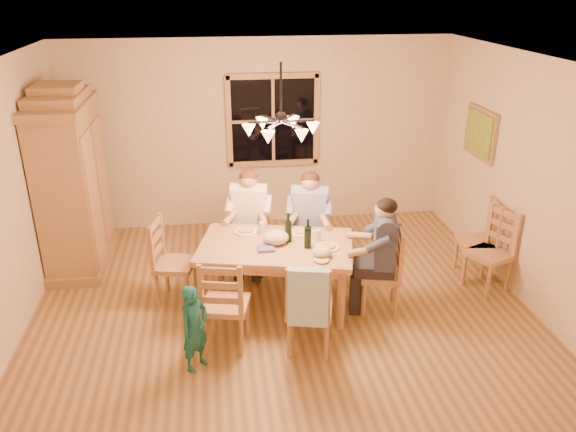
{
  "coord_description": "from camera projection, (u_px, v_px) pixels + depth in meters",
  "views": [
    {
      "loc": [
        -0.69,
        -5.38,
        3.43
      ],
      "look_at": [
        0.08,
        0.1,
        1.07
      ],
      "focal_mm": 35.0,
      "sensor_mm": 36.0,
      "label": 1
    }
  ],
  "objects": [
    {
      "name": "armoire",
      "position": [
        72.0,
        186.0,
        6.94
      ],
      "size": [
        0.66,
        1.4,
        2.3
      ],
      "color": "#9D7C44",
      "rests_on": "floor"
    },
    {
      "name": "chandelier",
      "position": [
        281.0,
        127.0,
        5.52
      ],
      "size": [
        0.77,
        0.68,
        0.71
      ],
      "color": "black",
      "rests_on": "ceiling"
    },
    {
      "name": "chair_near_left",
      "position": [
        226.0,
        318.0,
        5.6
      ],
      "size": [
        0.53,
        0.51,
        0.99
      ],
      "rotation": [
        0.0,
        0.0,
        -0.23
      ],
      "color": "#B0834D",
      "rests_on": "floor"
    },
    {
      "name": "wine_bottle_a",
      "position": [
        288.0,
        228.0,
        6.1
      ],
      "size": [
        0.08,
        0.08,
        0.33
      ],
      "primitive_type": "cylinder",
      "color": "black",
      "rests_on": "dining_table"
    },
    {
      "name": "chair_end_right",
      "position": [
        379.0,
        286.0,
        6.18
      ],
      "size": [
        0.51,
        0.53,
        0.99
      ],
      "rotation": [
        0.0,
        0.0,
        1.34
      ],
      "color": "#B0834D",
      "rests_on": "floor"
    },
    {
      "name": "wall_back",
      "position": [
        259.0,
        134.0,
        8.08
      ],
      "size": [
        5.5,
        0.02,
        2.7
      ],
      "primitive_type": "cube",
      "color": "beige",
      "rests_on": "floor"
    },
    {
      "name": "dining_table",
      "position": [
        276.0,
        253.0,
        6.14
      ],
      "size": [
        1.84,
        1.36,
        0.76
      ],
      "rotation": [
        0.0,
        0.0,
        -0.23
      ],
      "color": "#AC7B4C",
      "rests_on": "floor"
    },
    {
      "name": "wine_glass_b",
      "position": [
        318.0,
        236.0,
        6.13
      ],
      "size": [
        0.06,
        0.06,
        0.14
      ],
      "primitive_type": "cylinder",
      "color": "silver",
      "rests_on": "dining_table"
    },
    {
      "name": "wine_bottle_b",
      "position": [
        308.0,
        234.0,
        5.95
      ],
      "size": [
        0.08,
        0.08,
        0.33
      ],
      "primitive_type": "cylinder",
      "color": "black",
      "rests_on": "dining_table"
    },
    {
      "name": "plate_woman",
      "position": [
        246.0,
        231.0,
        6.38
      ],
      "size": [
        0.26,
        0.26,
        0.02
      ],
      "primitive_type": "cylinder",
      "color": "white",
      "rests_on": "dining_table"
    },
    {
      "name": "adult_plaid_man",
      "position": [
        310.0,
        211.0,
        6.75
      ],
      "size": [
        0.47,
        0.5,
        0.87
      ],
      "rotation": [
        0.0,
        0.0,
        2.91
      ],
      "color": "#324F89",
      "rests_on": "floor"
    },
    {
      "name": "plate_plaid",
      "position": [
        302.0,
        232.0,
        6.36
      ],
      "size": [
        0.26,
        0.26,
        0.02
      ],
      "primitive_type": "cylinder",
      "color": "white",
      "rests_on": "dining_table"
    },
    {
      "name": "ceiling",
      "position": [
        281.0,
        62.0,
        5.27
      ],
      "size": [
        5.5,
        5.0,
        0.02
      ],
      "primitive_type": "cube",
      "color": "white",
      "rests_on": "wall_back"
    },
    {
      "name": "chair_end_left",
      "position": [
        176.0,
        276.0,
        6.37
      ],
      "size": [
        0.51,
        0.53,
        0.99
      ],
      "rotation": [
        0.0,
        0.0,
        -1.8
      ],
      "color": "#B0834D",
      "rests_on": "floor"
    },
    {
      "name": "adult_slate_man",
      "position": [
        383.0,
        242.0,
        5.96
      ],
      "size": [
        0.5,
        0.47,
        0.87
      ],
      "rotation": [
        0.0,
        0.0,
        1.34
      ],
      "color": "#3B445E",
      "rests_on": "floor"
    },
    {
      "name": "cloth_bundle",
      "position": [
        276.0,
        238.0,
        6.07
      ],
      "size": [
        0.28,
        0.22,
        0.15
      ],
      "primitive_type": "ellipsoid",
      "color": "#C2B48D",
      "rests_on": "dining_table"
    },
    {
      "name": "child",
      "position": [
        195.0,
        328.0,
        5.2
      ],
      "size": [
        0.37,
        0.37,
        0.87
      ],
      "primitive_type": "imported",
      "rotation": [
        0.0,
        0.0,
        0.81
      ],
      "color": "#176369",
      "rests_on": "floor"
    },
    {
      "name": "adult_woman",
      "position": [
        249.0,
        209.0,
        6.81
      ],
      "size": [
        0.47,
        0.5,
        0.87
      ],
      "rotation": [
        0.0,
        0.0,
        2.91
      ],
      "color": "#F8ECC0",
      "rests_on": "floor"
    },
    {
      "name": "wine_glass_a",
      "position": [
        262.0,
        228.0,
        6.32
      ],
      "size": [
        0.06,
        0.06,
        0.14
      ],
      "primitive_type": "cylinder",
      "color": "silver",
      "rests_on": "dining_table"
    },
    {
      "name": "plate_slate",
      "position": [
        327.0,
        247.0,
        6.01
      ],
      "size": [
        0.26,
        0.26,
        0.02
      ],
      "primitive_type": "cylinder",
      "color": "white",
      "rests_on": "dining_table"
    },
    {
      "name": "chair_spare_front",
      "position": [
        487.0,
        266.0,
        6.61
      ],
      "size": [
        0.56,
        0.57,
        0.99
      ],
      "rotation": [
        0.0,
        0.0,
        1.98
      ],
      "color": "#B0834D",
      "rests_on": "floor"
    },
    {
      "name": "napkin",
      "position": [
        266.0,
        249.0,
        5.95
      ],
      "size": [
        0.21,
        0.18,
        0.03
      ],
      "primitive_type": "cube",
      "rotation": [
        0.0,
        0.0,
        -0.23
      ],
      "color": "#4E5E90",
      "rests_on": "dining_table"
    },
    {
      "name": "chair_spare_back",
      "position": [
        475.0,
        253.0,
        6.9
      ],
      "size": [
        0.48,
        0.49,
        0.99
      ],
      "rotation": [
        0.0,
        0.0,
        1.43
      ],
      "color": "#B0834D",
      "rests_on": "floor"
    },
    {
      "name": "towel",
      "position": [
        308.0,
        297.0,
        5.2
      ],
      "size": [
        0.39,
        0.19,
        0.58
      ],
      "primitive_type": "cube",
      "rotation": [
        0.0,
        0.0,
        -0.23
      ],
      "color": "#A9D5E4",
      "rests_on": "chair_near_right"
    },
    {
      "name": "chair_far_left",
      "position": [
        250.0,
        249.0,
        7.02
      ],
      "size": [
        0.53,
        0.51,
        0.99
      ],
      "rotation": [
        0.0,
        0.0,
        2.91
      ],
      "color": "#B0834D",
      "rests_on": "floor"
    },
    {
      "name": "chair_far_right",
      "position": [
        309.0,
        251.0,
        6.96
      ],
      "size": [
        0.53,
        0.51,
        0.99
      ],
      "rotation": [
        0.0,
        0.0,
        2.91
      ],
      "color": "#B0834D",
      "rests_on": "floor"
    },
    {
      "name": "window",
      "position": [
        273.0,
        121.0,
        8.0
      ],
      "size": [
        1.3,
        0.06,
        1.3
      ],
      "color": "black",
      "rests_on": "wall_back"
    },
    {
      "name": "chair_near_right",
      "position": [
        309.0,
        322.0,
        5.53
      ],
      "size": [
        0.53,
        0.51,
        0.99
      ],
      "rotation": [
        0.0,
        0.0,
        -0.23
      ],
      "color": "#B0834D",
      "rests_on": "floor"
    },
    {
      "name": "painting",
      "position": [
        480.0,
        133.0,
        7.15
      ],
      "size": [
        0.06,
        0.78,
        0.64
      ],
      "color": "#9D7C44",
      "rests_on": "wall_right"
    },
    {
      "name": "cap",
      "position": [
        322.0,
        252.0,
        5.81
      ],
      "size": [
        0.2,
        0.2,
        0.11
      ],
      "primitive_type": "ellipsoid",
      "color": "#C6B884",
      "rests_on": "dining_table"
    },
    {
      "name": "wall_left",
      "position": [
        1.0,
        210.0,
        5.45
      ],
      "size": [
        0.02,
        5.0,
        2.7
      ],
      "primitive_type": "cube",
      "color": "beige",
      "rests_on": "floor"
    },
    {
      "name": "floor",
      "position": [
        282.0,
        307.0,
        6.33
      ],
      "size": [
        5.5,
        5.5,
        0.0
      ],
      "primitive_type": "plane",
      "color": "brown",
      "rests_on": "ground"
    },
    {
      "name": "wall_right",
      "position": [
        530.0,
        183.0,
        6.16
      ],
      "size": [
        0.02,
        5.0,
        2.7
      ],
      "primitive_type": "cube",
      "color": "beige",
      "rests_on": "floor"
    }
  ]
}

